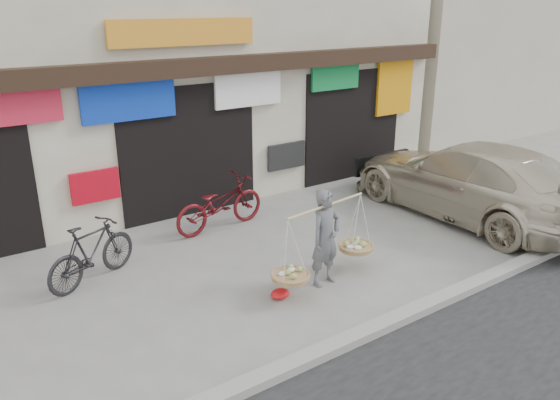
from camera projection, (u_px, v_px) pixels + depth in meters
ground at (289, 276)px, 8.96m from camera, size 70.00×70.00×0.00m
kerb at (375, 329)px, 7.40m from camera, size 70.00×0.25×0.12m
shophouse_block at (129, 38)px, 12.73m from camera, size 14.00×6.32×7.00m
neighbor_east at (471, 32)px, 20.55m from camera, size 12.00×7.00×6.40m
street_vendor at (325, 242)px, 8.50m from camera, size 2.07×0.77×1.57m
bike_1 at (92, 252)px, 8.62m from camera, size 1.74×1.12×1.02m
bike_2 at (220, 204)px, 10.68m from camera, size 2.03×0.88×1.04m
suv at (469, 180)px, 11.29m from camera, size 2.24×5.38×1.56m
red_bag at (280, 294)px, 8.27m from camera, size 0.31×0.25×0.14m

